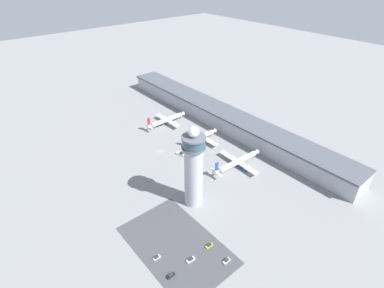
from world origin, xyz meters
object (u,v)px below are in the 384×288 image
airplane_gate_alpha (167,120)px  car_red_hatchback (171,276)px  airplane_gate_bravo (202,137)px  car_black_suv (191,260)px  service_truck_catering (242,167)px  car_white_wagon (157,258)px  car_maroon_suv (226,261)px  airplane_gate_charlie (238,162)px  service_truck_fuel (181,154)px  car_yellow_taxi (209,246)px  control_tower (194,169)px  service_truck_baggage (157,124)px

airplane_gate_alpha → car_red_hatchback: (129.70, -91.82, -3.97)m
airplane_gate_bravo → car_black_suv: 120.23m
airplane_gate_alpha → service_truck_catering: airplane_gate_alpha is taller
car_white_wagon → car_maroon_suv: bearing=46.8°
airplane_gate_charlie → service_truck_catering: (3.91, 0.82, -3.20)m
service_truck_fuel → service_truck_catering: bearing=29.3°
airplane_gate_bravo → car_red_hatchback: 130.33m
airplane_gate_bravo → service_truck_catering: size_ratio=4.04×
car_black_suv → car_maroon_suv: (12.40, 13.79, 0.02)m
car_black_suv → car_white_wagon: 17.83m
service_truck_catering → car_yellow_taxi: (36.44, -66.99, -0.40)m
control_tower → car_white_wagon: (20.12, -42.33, -26.01)m
service_truck_catering → service_truck_baggage: 97.35m
service_truck_fuel → control_tower: bearing=-29.7°
service_truck_fuel → car_black_suv: 97.56m
control_tower → car_white_wagon: bearing=-64.6°
airplane_gate_charlie → car_white_wagon: 96.65m
airplane_gate_alpha → car_white_wagon: 148.07m
airplane_gate_alpha → service_truck_baggage: bearing=-121.3°
control_tower → car_maroon_suv: control_tower is taller
airplane_gate_charlie → airplane_gate_bravo: bearing=174.5°
control_tower → airplane_gate_alpha: 110.36m
service_truck_baggage → airplane_gate_alpha: bearing=58.7°
service_truck_fuel → service_truck_baggage: 56.00m
service_truck_catering → car_white_wagon: size_ratio=2.15×
service_truck_fuel → service_truck_baggage: service_truck_fuel is taller
service_truck_fuel → car_white_wagon: 96.35m
car_black_suv → car_red_hatchback: bearing=-87.3°
car_yellow_taxi → service_truck_fuel: bearing=151.5°
airplane_gate_alpha → control_tower: bearing=-26.9°
control_tower → airplane_gate_bravo: control_tower is taller
airplane_gate_bravo → airplane_gate_charlie: size_ratio=0.78×
control_tower → airplane_gate_alpha: size_ratio=1.31×
service_truck_fuel → airplane_gate_bravo: bearing=102.9°
service_truck_catering → car_black_suv: size_ratio=1.79×
control_tower → service_truck_fuel: size_ratio=6.54×
airplane_gate_alpha → service_truck_catering: 92.33m
airplane_gate_alpha → car_red_hatchback: 158.96m
service_truck_baggage → car_yellow_taxi: 145.15m
car_maroon_suv → airplane_gate_charlie: bearing=128.9°
airplane_gate_bravo → car_red_hatchback: (86.58, -97.36, -3.30)m
service_truck_catering → service_truck_fuel: size_ratio=1.03×
service_truck_baggage → car_white_wagon: bearing=-34.6°
airplane_gate_charlie → car_maroon_suv: (53.13, -65.84, -3.56)m
service_truck_fuel → service_truck_baggage: size_ratio=1.10×
airplane_gate_alpha → service_truck_fuel: size_ratio=4.98×
car_red_hatchback → airplane_gate_charlie: bearing=114.0°
car_red_hatchback → control_tower: bearing=127.8°
airplane_gate_bravo → service_truck_baggage: bearing=-164.6°
airplane_gate_alpha → service_truck_fuel: bearing=-24.1°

